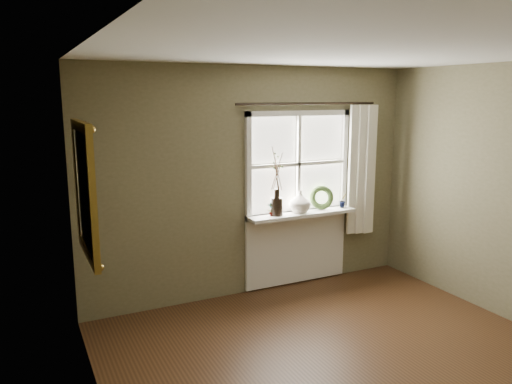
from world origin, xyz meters
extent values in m
plane|color=silver|center=(0.00, 0.00, 2.60)|extent=(4.50, 4.50, 0.00)
cube|color=#6B6446|center=(0.00, 2.30, 1.30)|extent=(4.00, 0.10, 2.60)
cube|color=#6B6446|center=(-2.05, 0.00, 1.30)|extent=(0.10, 4.50, 2.60)
cube|color=white|center=(0.55, 2.22, 0.89)|extent=(1.36, 0.06, 0.06)
cube|color=white|center=(0.55, 2.22, 2.07)|extent=(1.36, 0.06, 0.06)
cube|color=white|center=(-0.10, 2.22, 1.48)|extent=(0.06, 0.06, 1.24)
cube|color=white|center=(1.20, 2.22, 1.48)|extent=(0.06, 0.06, 1.24)
cube|color=white|center=(0.55, 2.22, 1.48)|extent=(1.24, 0.05, 0.04)
cube|color=white|center=(0.55, 2.22, 1.48)|extent=(0.04, 0.05, 1.12)
cube|color=white|center=(0.23, 2.25, 1.77)|extent=(0.59, 0.01, 0.53)
cube|color=white|center=(0.88, 2.25, 1.77)|extent=(0.59, 0.01, 0.53)
cube|color=white|center=(0.23, 2.25, 1.19)|extent=(0.59, 0.01, 0.53)
cube|color=white|center=(0.88, 2.25, 1.19)|extent=(0.59, 0.01, 0.53)
cube|color=white|center=(0.55, 2.12, 0.90)|extent=(1.36, 0.26, 0.04)
cube|color=white|center=(0.55, 2.23, 0.46)|extent=(1.36, 0.04, 0.88)
cylinder|color=black|center=(0.21, 2.12, 1.02)|extent=(0.17, 0.17, 0.21)
imported|color=silver|center=(0.52, 2.12, 1.05)|extent=(0.25, 0.25, 0.26)
torus|color=#344B21|center=(0.85, 2.16, 1.03)|extent=(0.32, 0.23, 0.30)
imported|color=#344B21|center=(0.14, 2.12, 1.00)|extent=(0.08, 0.06, 0.15)
imported|color=#344B21|center=(1.13, 2.12, 1.01)|extent=(0.11, 0.10, 0.17)
cube|color=beige|center=(1.39, 2.13, 1.37)|extent=(0.36, 0.12, 1.59)
cylinder|color=black|center=(0.65, 2.17, 2.18)|extent=(1.84, 0.03, 0.03)
cube|color=white|center=(-1.97, 1.34, 1.53)|extent=(0.02, 0.77, 0.95)
cube|color=olive|center=(-1.96, 1.34, 2.04)|extent=(0.05, 0.93, 0.08)
cube|color=olive|center=(-1.96, 1.34, 1.01)|extent=(0.05, 0.93, 0.08)
cube|color=olive|center=(-1.96, 0.92, 1.53)|extent=(0.05, 0.08, 0.95)
cube|color=olive|center=(-1.96, 1.76, 1.53)|extent=(0.05, 0.08, 0.95)
sphere|color=silver|center=(-1.91, 1.31, 1.98)|extent=(0.04, 0.04, 0.04)
sphere|color=silver|center=(-1.91, 1.34, 1.94)|extent=(0.04, 0.04, 0.04)
sphere|color=silver|center=(-1.91, 1.37, 1.99)|extent=(0.04, 0.04, 0.04)
camera|label=1|loc=(-2.45, -2.77, 2.28)|focal=35.00mm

